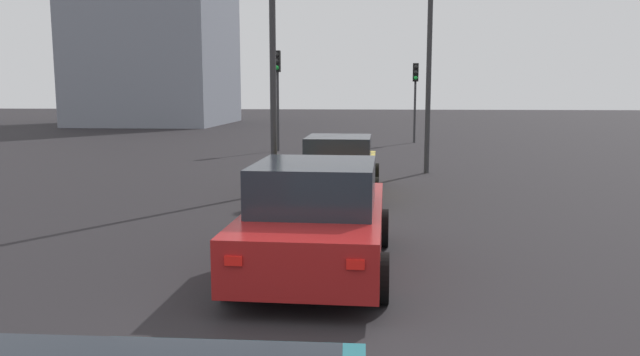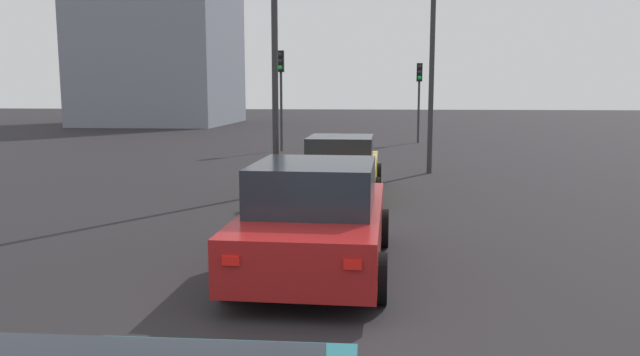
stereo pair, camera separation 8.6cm
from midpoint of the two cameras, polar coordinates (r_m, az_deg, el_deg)
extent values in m
cube|color=gold|center=(15.43, 1.66, 0.62)|extent=(4.39, 1.84, 0.64)
cube|color=#1E232B|center=(15.14, 1.61, 2.81)|extent=(1.98, 1.60, 0.59)
cylinder|color=black|center=(16.77, 5.03, 0.31)|extent=(0.64, 0.23, 0.64)
cylinder|color=black|center=(16.88, -1.05, 0.39)|extent=(0.64, 0.23, 0.64)
cylinder|color=black|center=(14.09, 4.90, -1.19)|extent=(0.64, 0.23, 0.64)
cylinder|color=black|center=(14.23, -2.32, -1.08)|extent=(0.64, 0.23, 0.64)
cube|color=maroon|center=(13.21, 3.78, -0.18)|extent=(0.03, 0.20, 0.11)
cube|color=maroon|center=(13.31, -1.77, -0.10)|extent=(0.03, 0.20, 0.11)
cube|color=maroon|center=(8.96, -0.57, -4.73)|extent=(4.53, 1.99, 0.70)
cube|color=#1E232B|center=(8.61, -0.75, -0.68)|extent=(2.06, 1.71, 0.65)
cylinder|color=black|center=(10.32, 5.58, -4.68)|extent=(0.64, 0.23, 0.64)
cylinder|color=black|center=(10.51, -4.80, -4.43)|extent=(0.64, 0.23, 0.64)
cylinder|color=black|center=(7.63, 5.33, -9.32)|extent=(0.64, 0.23, 0.64)
cylinder|color=black|center=(7.88, -8.70, -8.81)|extent=(0.64, 0.23, 0.64)
cube|color=red|center=(6.69, 2.97, -8.12)|extent=(0.03, 0.20, 0.11)
cube|color=red|center=(6.89, -8.49, -7.70)|extent=(0.03, 0.20, 0.11)
cylinder|color=#2D2D30|center=(31.11, 8.80, 6.11)|extent=(0.11, 0.11, 3.06)
cube|color=black|center=(31.05, 8.88, 9.76)|extent=(0.21, 0.29, 0.90)
sphere|color=black|center=(30.95, 8.90, 10.27)|extent=(0.20, 0.20, 0.20)
sphere|color=black|center=(30.94, 8.89, 9.77)|extent=(0.20, 0.20, 0.20)
sphere|color=green|center=(30.93, 8.87, 9.27)|extent=(0.20, 0.20, 0.20)
cylinder|color=#2D2D30|center=(26.48, -4.06, 6.20)|extent=(0.11, 0.11, 3.40)
cube|color=black|center=(26.44, -4.14, 10.86)|extent=(0.22, 0.29, 0.90)
sphere|color=black|center=(26.34, -4.20, 11.46)|extent=(0.20, 0.20, 0.20)
sphere|color=black|center=(26.33, -4.20, 10.87)|extent=(0.20, 0.20, 0.20)
sphere|color=green|center=(26.32, -4.19, 10.28)|extent=(0.20, 0.20, 0.20)
cylinder|color=#2D2D30|center=(19.61, 10.08, 11.65)|extent=(0.16, 0.16, 7.68)
cylinder|color=#2D2D30|center=(15.55, -4.61, 10.89)|extent=(0.16, 0.16, 6.70)
cube|color=gray|center=(50.25, -15.09, 12.23)|extent=(12.06, 10.54, 12.78)
camera|label=1|loc=(0.04, -90.25, -0.04)|focal=34.13mm
camera|label=2|loc=(0.04, 89.75, 0.04)|focal=34.13mm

